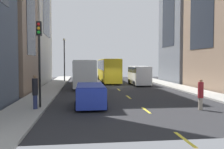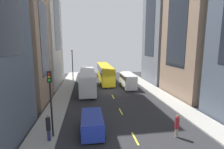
% 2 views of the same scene
% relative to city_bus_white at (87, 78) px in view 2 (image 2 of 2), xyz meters
% --- Properties ---
extents(ground_plane, '(42.06, 42.06, 0.00)m').
position_rel_city_bus_white_xyz_m(ground_plane, '(3.82, -2.01, -2.01)').
color(ground_plane, '#28282B').
extents(sidewalk_west, '(2.59, 44.00, 0.15)m').
position_rel_city_bus_white_xyz_m(sidewalk_west, '(-3.91, -2.01, -1.93)').
color(sidewalk_west, '#9E9B93').
rests_on(sidewalk_west, ground).
extents(sidewalk_east, '(2.59, 44.00, 0.15)m').
position_rel_city_bus_white_xyz_m(sidewalk_east, '(11.55, -2.01, -1.93)').
color(sidewalk_east, '#9E9B93').
rests_on(sidewalk_east, ground).
extents(lane_stripe_1, '(0.16, 2.00, 0.01)m').
position_rel_city_bus_white_xyz_m(lane_stripe_1, '(3.82, -17.01, -2.00)').
color(lane_stripe_1, yellow).
rests_on(lane_stripe_1, ground).
extents(lane_stripe_2, '(0.16, 2.00, 0.01)m').
position_rel_city_bus_white_xyz_m(lane_stripe_2, '(3.82, -11.01, -2.00)').
color(lane_stripe_2, yellow).
rests_on(lane_stripe_2, ground).
extents(lane_stripe_3, '(0.16, 2.00, 0.01)m').
position_rel_city_bus_white_xyz_m(lane_stripe_3, '(3.82, -5.01, -2.00)').
color(lane_stripe_3, yellow).
rests_on(lane_stripe_3, ground).
extents(lane_stripe_4, '(0.16, 2.00, 0.01)m').
position_rel_city_bus_white_xyz_m(lane_stripe_4, '(3.82, 0.99, -2.00)').
color(lane_stripe_4, yellow).
rests_on(lane_stripe_4, ground).
extents(lane_stripe_5, '(0.16, 2.00, 0.01)m').
position_rel_city_bus_white_xyz_m(lane_stripe_5, '(3.82, 6.99, -2.00)').
color(lane_stripe_5, yellow).
rests_on(lane_stripe_5, ground).
extents(lane_stripe_6, '(0.16, 2.00, 0.01)m').
position_rel_city_bus_white_xyz_m(lane_stripe_6, '(3.82, 12.99, -2.00)').
color(lane_stripe_6, yellow).
rests_on(lane_stripe_6, ground).
extents(lane_stripe_7, '(0.16, 2.00, 0.01)m').
position_rel_city_bus_white_xyz_m(lane_stripe_7, '(3.82, 18.99, -2.00)').
color(lane_stripe_7, yellow).
rests_on(lane_stripe_7, ground).
extents(building_west_1, '(9.33, 7.39, 16.98)m').
position_rel_city_bus_white_xyz_m(building_west_1, '(-10.02, -6.39, 6.48)').
color(building_west_1, '#937760').
rests_on(building_west_1, ground).
extents(building_west_2, '(7.87, 11.71, 30.88)m').
position_rel_city_bus_white_xyz_m(building_west_2, '(-9.30, 4.53, 13.43)').
color(building_west_2, beige).
rests_on(building_west_2, ground).
extents(building_east_1, '(9.72, 9.79, 20.56)m').
position_rel_city_bus_white_xyz_m(building_east_1, '(17.86, -6.02, 8.27)').
color(building_east_1, '#937760').
rests_on(building_east_1, ground).
extents(building_east_2, '(8.25, 9.42, 24.76)m').
position_rel_city_bus_white_xyz_m(building_east_2, '(17.13, 4.68, 10.37)').
color(building_east_2, slate).
rests_on(building_east_2, ground).
extents(city_bus_white, '(2.80, 12.80, 3.35)m').
position_rel_city_bus_white_xyz_m(city_bus_white, '(0.00, 0.00, 0.00)').
color(city_bus_white, silver).
rests_on(city_bus_white, ground).
extents(streetcar_yellow, '(2.70, 14.38, 3.59)m').
position_rel_city_bus_white_xyz_m(streetcar_yellow, '(3.86, 7.17, 0.12)').
color(streetcar_yellow, yellow).
rests_on(streetcar_yellow, ground).
extents(delivery_van_white, '(2.25, 5.61, 2.58)m').
position_rel_city_bus_white_xyz_m(delivery_van_white, '(7.40, 0.13, -0.50)').
color(delivery_van_white, white).
rests_on(delivery_van_white, ground).
extents(car_blue_0, '(2.09, 4.36, 1.55)m').
position_rel_city_bus_white_xyz_m(car_blue_0, '(0.30, -15.33, -1.10)').
color(car_blue_0, '#2338AD').
rests_on(car_blue_0, ground).
extents(car_blue_1, '(1.97, 4.44, 1.58)m').
position_rel_city_bus_white_xyz_m(car_blue_1, '(0.53, 11.67, -1.07)').
color(car_blue_1, '#2338AD').
rests_on(car_blue_1, ground).
extents(pedestrian_walking_far, '(0.35, 0.35, 2.13)m').
position_rel_city_bus_white_xyz_m(pedestrian_walking_far, '(-3.21, -16.48, -0.73)').
color(pedestrian_walking_far, navy).
rests_on(pedestrian_walking_far, ground).
extents(pedestrian_crossing_near, '(0.36, 0.36, 2.02)m').
position_rel_city_bus_white_xyz_m(pedestrian_crossing_near, '(7.37, -17.31, -0.94)').
color(pedestrian_crossing_near, gray).
rests_on(pedestrian_crossing_near, ground).
extents(traffic_light_near_corner, '(0.32, 0.44, 5.58)m').
position_rel_city_bus_white_xyz_m(traffic_light_near_corner, '(-3.01, -15.89, 2.04)').
color(traffic_light_near_corner, black).
rests_on(traffic_light_near_corner, ground).
extents(streetlamp_near, '(0.44, 0.44, 6.79)m').
position_rel_city_bus_white_xyz_m(streetlamp_near, '(-3.11, 7.35, 2.32)').
color(streetlamp_near, black).
rests_on(streetlamp_near, ground).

